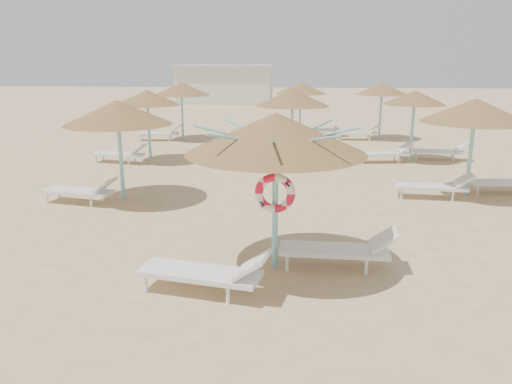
{
  "coord_description": "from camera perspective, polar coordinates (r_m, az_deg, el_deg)",
  "views": [
    {
      "loc": [
        0.3,
        -8.56,
        3.76
      ],
      "look_at": [
        -0.46,
        0.59,
        1.3
      ],
      "focal_mm": 35.0,
      "sensor_mm": 36.0,
      "label": 1
    }
  ],
  "objects": [
    {
      "name": "ground",
      "position": [
        9.35,
        2.55,
        -8.72
      ],
      "size": [
        120.0,
        120.0,
        0.0
      ],
      "primitive_type": "plane",
      "color": "tan",
      "rests_on": "ground"
    },
    {
      "name": "main_palapa",
      "position": [
        8.74,
        2.29,
        6.64
      ],
      "size": [
        3.2,
        3.2,
        2.87
      ],
      "color": "#79CDD2",
      "rests_on": "ground"
    },
    {
      "name": "lounger_main_a",
      "position": [
        8.31,
        -5.53,
        -9.09
      ],
      "size": [
        2.26,
        1.07,
        0.79
      ],
      "rotation": [
        0.0,
        0.0,
        -0.2
      ],
      "color": "white",
      "rests_on": "ground"
    },
    {
      "name": "lounger_main_b",
      "position": [
        9.38,
        9.77,
        -6.4
      ],
      "size": [
        2.17,
        0.73,
        0.78
      ],
      "rotation": [
        0.0,
        0.0,
        -0.04
      ],
      "color": "white",
      "rests_on": "ground"
    },
    {
      "name": "palapa_field",
      "position": [
        18.9,
        3.42,
        10.53
      ],
      "size": [
        14.66,
        14.63,
        2.73
      ],
      "color": "#79CDD2",
      "rests_on": "ground"
    },
    {
      "name": "service_hut",
      "position": [
        44.06,
        -3.54,
        12.22
      ],
      "size": [
        8.4,
        4.4,
        3.25
      ],
      "color": "silver",
      "rests_on": "ground"
    }
  ]
}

